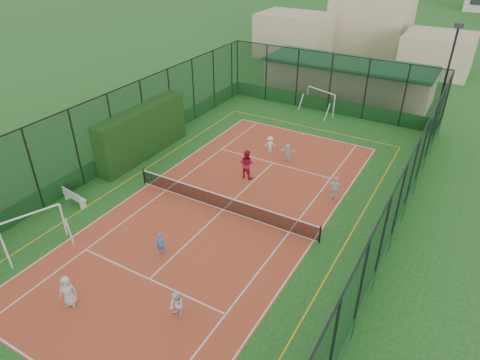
# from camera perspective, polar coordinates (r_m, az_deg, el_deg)

# --- Properties ---
(ground) EXTENTS (300.00, 300.00, 0.00)m
(ground) POSITION_cam_1_polar(r_m,az_deg,el_deg) (24.43, -2.26, -3.99)
(ground) COLOR #204D1A
(ground) RESTS_ON ground
(court_slab) EXTENTS (11.17, 23.97, 0.01)m
(court_slab) POSITION_cam_1_polar(r_m,az_deg,el_deg) (24.43, -2.26, -3.98)
(court_slab) COLOR #AB4526
(court_slab) RESTS_ON ground
(tennis_net) EXTENTS (11.67, 0.12, 1.06)m
(tennis_net) POSITION_cam_1_polar(r_m,az_deg,el_deg) (24.13, -2.28, -2.96)
(tennis_net) COLOR black
(tennis_net) RESTS_ON ground
(perimeter_fence) EXTENTS (18.12, 34.12, 5.00)m
(perimeter_fence) POSITION_cam_1_polar(r_m,az_deg,el_deg) (23.09, -2.38, 1.09)
(perimeter_fence) COLOR black
(perimeter_fence) RESTS_ON ground
(floodlight_ne) EXTENTS (0.60, 0.26, 8.25)m
(floodlight_ne) POSITION_cam_1_polar(r_m,az_deg,el_deg) (34.93, 25.61, 11.61)
(floodlight_ne) COLOR black
(floodlight_ne) RESTS_ON ground
(clubhouse) EXTENTS (15.20, 7.20, 3.15)m
(clubhouse) POSITION_cam_1_polar(r_m,az_deg,el_deg) (42.18, 14.14, 12.99)
(clubhouse) COLOR tan
(clubhouse) RESTS_ON ground
(hedge_left) EXTENTS (1.19, 7.93, 3.47)m
(hedge_left) POSITION_cam_1_polar(r_m,az_deg,el_deg) (30.15, -12.84, 6.20)
(hedge_left) COLOR black
(hedge_left) RESTS_ON ground
(white_bench) EXTENTS (1.77, 0.70, 0.97)m
(white_bench) POSITION_cam_1_polar(r_m,az_deg,el_deg) (26.49, -21.21, -2.03)
(white_bench) COLOR white
(white_bench) RESTS_ON ground
(futsal_goal_near) EXTENTS (3.10, 1.95, 1.94)m
(futsal_goal_near) POSITION_cam_1_polar(r_m,az_deg,el_deg) (23.64, -25.80, -6.05)
(futsal_goal_near) COLOR white
(futsal_goal_near) RESTS_ON ground
(futsal_goal_far) EXTENTS (3.18, 1.91, 1.98)m
(futsal_goal_far) POSITION_cam_1_polar(r_m,az_deg,el_deg) (37.57, 10.65, 10.23)
(futsal_goal_far) COLOR white
(futsal_goal_far) RESTS_ON ground
(child_near_left) EXTENTS (0.88, 0.81, 1.51)m
(child_near_left) POSITION_cam_1_polar(r_m,az_deg,el_deg) (19.92, -21.99, -13.55)
(child_near_left) COLOR silver
(child_near_left) RESTS_ON court_slab
(child_near_mid) EXTENTS (0.54, 0.47, 1.23)m
(child_near_mid) POSITION_cam_1_polar(r_m,az_deg,el_deg) (21.37, -10.49, -8.38)
(child_near_mid) COLOR #4778CA
(child_near_mid) RESTS_ON court_slab
(child_near_right) EXTENTS (0.75, 0.65, 1.33)m
(child_near_right) POSITION_cam_1_polar(r_m,az_deg,el_deg) (18.30, -8.43, -16.24)
(child_near_right) COLOR white
(child_near_right) RESTS_ON court_slab
(child_far_left) EXTENTS (0.93, 0.81, 1.24)m
(child_far_left) POSITION_cam_1_polar(r_m,az_deg,el_deg) (30.30, 4.02, 4.75)
(child_far_left) COLOR white
(child_far_left) RESTS_ON court_slab
(child_far_right) EXTENTS (0.96, 0.58, 1.52)m
(child_far_right) POSITION_cam_1_polar(r_m,az_deg,el_deg) (25.50, 12.55, -1.08)
(child_far_right) COLOR white
(child_far_right) RESTS_ON court_slab
(child_far_back) EXTENTS (1.19, 0.69, 1.22)m
(child_far_back) POSITION_cam_1_polar(r_m,az_deg,el_deg) (29.37, 6.39, 3.70)
(child_far_back) COLOR white
(child_far_back) RESTS_ON court_slab
(coach) EXTENTS (0.96, 0.76, 1.92)m
(coach) POSITION_cam_1_polar(r_m,az_deg,el_deg) (27.00, 0.88, 2.15)
(coach) COLOR #B0122E
(coach) RESTS_ON court_slab
(tennis_balls) EXTENTS (4.22, 1.34, 0.07)m
(tennis_balls) POSITION_cam_1_polar(r_m,az_deg,el_deg) (25.70, -2.09, -1.91)
(tennis_balls) COLOR #CCE033
(tennis_balls) RESTS_ON court_slab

